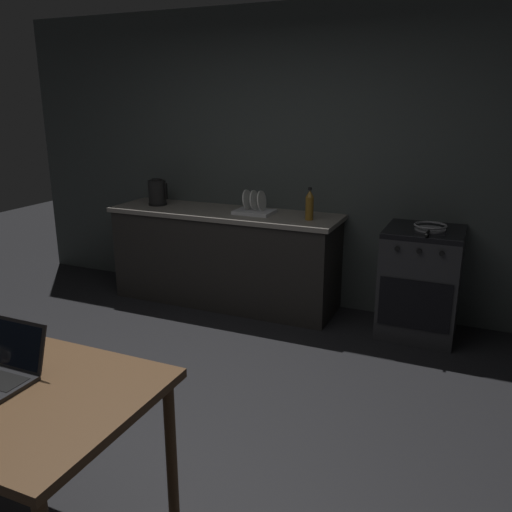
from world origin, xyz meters
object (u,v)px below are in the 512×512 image
object	(u,v)px
electric_kettle	(157,192)
bottle	(310,205)
stove_oven	(420,282)
frying_pan	(430,227)
dining_table	(10,404)
dish_rack	(254,208)

from	to	relation	value
electric_kettle	bottle	world-z (taller)	bottle
stove_oven	frying_pan	world-z (taller)	frying_pan
dining_table	stove_oven	bearing A→B (deg)	66.78
dining_table	electric_kettle	bearing A→B (deg)	112.81
bottle	dish_rack	size ratio (longest dim) A/B	0.81
stove_oven	dining_table	size ratio (longest dim) A/B	0.76
electric_kettle	frying_pan	bearing A→B (deg)	-0.64
stove_oven	dining_table	bearing A→B (deg)	-113.22
electric_kettle	bottle	bearing A→B (deg)	-1.85
dining_table	bottle	world-z (taller)	bottle
frying_pan	bottle	bearing A→B (deg)	-178.74
bottle	frying_pan	distance (m)	0.99
dish_rack	dining_table	bearing A→B (deg)	-85.84
electric_kettle	dish_rack	xyz separation A→B (m)	(1.02, 0.00, -0.07)
dining_table	electric_kettle	distance (m)	3.21
stove_oven	dish_rack	xyz separation A→B (m)	(-1.47, 0.00, 0.49)
stove_oven	electric_kettle	size ratio (longest dim) A/B	3.49
bottle	stove_oven	bearing A→B (deg)	2.88
stove_oven	bottle	world-z (taller)	bottle
frying_pan	dish_rack	bearing A→B (deg)	178.92
stove_oven	dining_table	world-z (taller)	stove_oven
dining_table	frying_pan	bearing A→B (deg)	65.95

